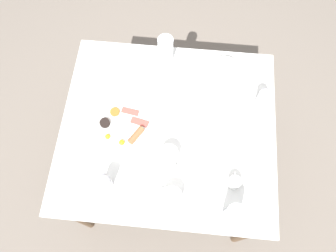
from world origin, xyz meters
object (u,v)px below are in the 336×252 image
object	(u,v)px
pepper_grinder	(263,97)
spoon_for_tea	(149,83)
fork_by_plate	(114,68)
water_glass_short	(233,215)
breakfast_plate	(123,128)
knife_by_plate	(240,143)
teacup_with_saucer_right	(172,198)
water_glass_tall	(166,50)
salt_grinder	(105,181)
creamer_jug	(234,182)
teacup_with_saucer_left	(169,156)
napkin_folded	(191,116)
teapot_near	(224,72)

from	to	relation	value
pepper_grinder	spoon_for_tea	distance (m)	0.55
fork_by_plate	pepper_grinder	bearing A→B (deg)	-99.96
water_glass_short	spoon_for_tea	size ratio (longest dim) A/B	0.92
breakfast_plate	pepper_grinder	world-z (taller)	pepper_grinder
pepper_grinder	knife_by_plate	world-z (taller)	pepper_grinder
teacup_with_saucer_right	water_glass_tall	size ratio (longest dim) A/B	0.97
pepper_grinder	salt_grinder	distance (m)	0.81
water_glass_short	creamer_jug	world-z (taller)	water_glass_short
water_glass_tall	teacup_with_saucer_left	bearing A→B (deg)	-172.84
teacup_with_saucer_left	fork_by_plate	size ratio (longest dim) A/B	1.07
pepper_grinder	salt_grinder	bearing A→B (deg)	124.90
creamer_jug	napkin_folded	bearing A→B (deg)	34.12
water_glass_tall	breakfast_plate	bearing A→B (deg)	158.14
napkin_folded	creamer_jug	bearing A→B (deg)	-145.88
water_glass_tall	salt_grinder	bearing A→B (deg)	164.40
water_glass_short	teacup_with_saucer_right	bearing A→B (deg)	77.59
teapot_near	fork_by_plate	distance (m)	0.55
pepper_grinder	napkin_folded	xyz separation A→B (m)	(-0.10, 0.33, -0.06)
teacup_with_saucer_right	fork_by_plate	xyz separation A→B (m)	(0.63, 0.35, -0.03)
breakfast_plate	fork_by_plate	bearing A→B (deg)	16.27
water_glass_short	fork_by_plate	size ratio (longest dim) A/B	1.07
water_glass_tall	salt_grinder	size ratio (longest dim) A/B	1.26
water_glass_tall	creamer_jug	distance (m)	0.72
salt_grinder	water_glass_tall	bearing A→B (deg)	-15.60
spoon_for_tea	salt_grinder	bearing A→B (deg)	167.19
pepper_grinder	teacup_with_saucer_left	bearing A→B (deg)	127.58
fork_by_plate	knife_by_plate	bearing A→B (deg)	-118.18
water_glass_tall	creamer_jug	bearing A→B (deg)	-149.88
fork_by_plate	napkin_folded	bearing A→B (deg)	-119.70
creamer_jug	breakfast_plate	bearing A→B (deg)	67.64
teacup_with_saucer_right	water_glass_short	distance (m)	0.26
water_glass_short	napkin_folded	distance (m)	0.50
pepper_grinder	teapot_near	bearing A→B (deg)	54.93
creamer_jug	knife_by_plate	distance (m)	0.20
creamer_jug	teacup_with_saucer_left	bearing A→B (deg)	72.69
teacup_with_saucer_left	water_glass_short	world-z (taller)	water_glass_short
knife_by_plate	breakfast_plate	bearing A→B (deg)	87.91
creamer_jug	fork_by_plate	xyz separation A→B (m)	(0.54, 0.61, -0.02)
teacup_with_saucer_right	water_glass_tall	bearing A→B (deg)	7.71
teacup_with_saucer_right	water_glass_tall	distance (m)	0.72
teacup_with_saucer_left	spoon_for_tea	xyz separation A→B (m)	(0.38, 0.14, -0.03)
breakfast_plate	napkin_folded	xyz separation A→B (m)	(0.09, -0.31, -0.00)
teacup_with_saucer_right	water_glass_short	bearing A→B (deg)	-102.41
teapot_near	teacup_with_saucer_left	xyz separation A→B (m)	(-0.45, 0.23, -0.02)
water_glass_short	knife_by_plate	size ratio (longest dim) A/B	0.75
breakfast_plate	knife_by_plate	bearing A→B (deg)	-92.09
salt_grinder	teapot_near	bearing A→B (deg)	-39.12
teacup_with_saucer_left	knife_by_plate	distance (m)	0.34
creamer_jug	pepper_grinder	world-z (taller)	pepper_grinder
breakfast_plate	pepper_grinder	bearing A→B (deg)	-73.12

